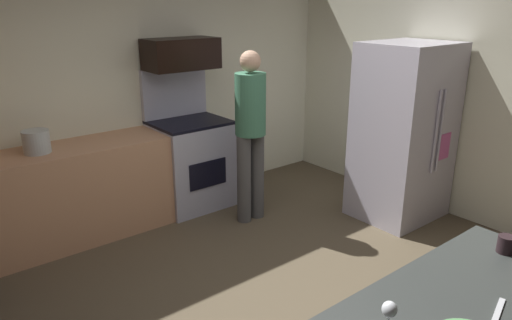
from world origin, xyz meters
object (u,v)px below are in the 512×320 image
at_px(oven_range, 191,160).
at_px(mug_tea, 506,244).
at_px(refrigerator, 403,133).
at_px(stock_pot, 36,142).
at_px(microwave, 181,54).
at_px(wine_glass_extra, 389,312).
at_px(person_cook, 250,129).

xyz_separation_m(oven_range, mug_tea, (-0.08, -3.32, 0.44)).
bearing_deg(mug_tea, refrigerator, 47.07).
bearing_deg(refrigerator, stock_pot, 152.89).
xyz_separation_m(microwave, stock_pot, (-1.51, -0.08, -0.63)).
distance_m(refrigerator, wine_glass_extra, 3.20).
height_order(microwave, person_cook, microwave).
bearing_deg(oven_range, wine_glass_extra, -108.31).
xyz_separation_m(oven_range, wine_glass_extra, (-1.10, -3.34, 0.50)).
distance_m(microwave, mug_tea, 3.48).
relative_size(wine_glass_extra, stock_pot, 0.69).
bearing_deg(microwave, wine_glass_extra, -107.87).
height_order(wine_glass_extra, mug_tea, wine_glass_extra).
relative_size(microwave, stock_pot, 3.29).
distance_m(microwave, refrigerator, 2.39).
bearing_deg(microwave, person_cook, -70.38).
relative_size(mug_tea, stock_pot, 0.42).
bearing_deg(person_cook, refrigerator, -34.19).
height_order(person_cook, wine_glass_extra, person_cook).
relative_size(microwave, wine_glass_extra, 4.79).
distance_m(person_cook, stock_pot, 1.92).
bearing_deg(stock_pot, refrigerator, -27.11).
relative_size(wine_glass_extra, mug_tea, 1.65).
height_order(refrigerator, wine_glass_extra, refrigerator).
relative_size(refrigerator, mug_tea, 19.01).
relative_size(oven_range, wine_glass_extra, 9.57).
bearing_deg(oven_range, person_cook, -68.16).
bearing_deg(person_cook, stock_pot, 158.56).
height_order(person_cook, mug_tea, person_cook).
distance_m(microwave, wine_glass_extra, 3.65).
relative_size(refrigerator, wine_glass_extra, 11.52).
xyz_separation_m(wine_glass_extra, mug_tea, (1.02, 0.01, -0.06)).
bearing_deg(microwave, mug_tea, -91.40).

